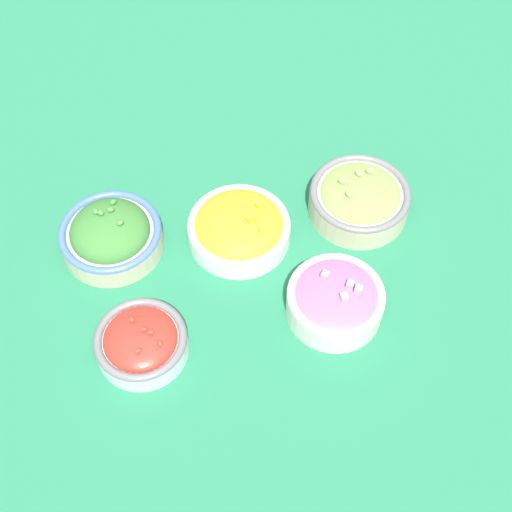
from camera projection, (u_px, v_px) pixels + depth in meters
name	position (u px, v px, depth m)	size (l,w,h in m)	color
ground_plane	(256.00, 267.00, 1.06)	(3.00, 3.00, 0.00)	#23704C
bowl_lettuce	(359.00, 198.00, 1.10)	(0.16, 0.16, 0.06)	beige
bowl_cherry_tomatoes	(141.00, 342.00, 0.97)	(0.13, 0.13, 0.05)	silver
bowl_squash	(239.00, 228.00, 1.07)	(0.16, 0.16, 0.06)	white
bowl_broccoli	(111.00, 235.00, 1.06)	(0.15, 0.15, 0.08)	beige
bowl_red_onion	(335.00, 300.00, 1.00)	(0.14, 0.14, 0.07)	silver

